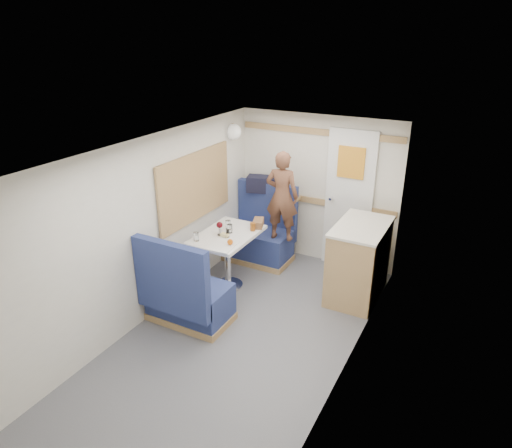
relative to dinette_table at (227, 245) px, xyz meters
The scene contains 28 objects.
floor 1.32m from the dinette_table, 56.98° to the right, with size 4.50×4.50×0.00m, color #515156.
ceiling 1.87m from the dinette_table, 56.98° to the right, with size 4.50×4.50×0.00m, color silver.
wall_back 1.47m from the dinette_table, 62.53° to the left, with size 2.20×0.02×2.00m, color silver.
wall_left 1.18m from the dinette_table, 114.23° to the right, with size 0.02×4.50×2.00m, color silver.
wall_right 2.06m from the dinette_table, 29.74° to the right, with size 0.02×4.50×2.00m, color silver.
oak_trim_low 1.42m from the dinette_table, 62.15° to the left, with size 2.15×0.02×0.08m, color olive.
oak_trim_high 1.85m from the dinette_table, 62.15° to the left, with size 2.15×0.02×0.08m, color olive.
side_window 0.81m from the dinette_table, behind, with size 0.04×1.30×0.72m, color #A5AA90.
rear_door 1.69m from the dinette_table, 47.92° to the left, with size 0.62×0.12×1.86m.
dinette_table is the anchor object (origin of this frame).
bench_far 0.90m from the dinette_table, 90.00° to the left, with size 0.90×0.59×1.05m.
bench_near 0.90m from the dinette_table, 90.00° to the right, with size 0.90×0.59×1.05m.
ledge 1.16m from the dinette_table, 90.00° to the left, with size 0.90×0.14×0.04m, color olive.
dome_light 1.51m from the dinette_table, 114.65° to the left, with size 0.20×0.20×0.20m, color white.
galley_counter 1.57m from the dinette_table, 20.54° to the left, with size 0.57×0.92×0.92m.
person 0.94m from the dinette_table, 62.37° to the left, with size 0.43×0.28×1.17m, color brown.
duffel_bag 1.21m from the dinette_table, 94.21° to the left, with size 0.45×0.22×0.22m, color black.
tray 0.38m from the dinette_table, 66.12° to the right, with size 0.26×0.34×0.02m, color white.
orange_fruit 0.39m from the dinette_table, 52.56° to the right, with size 0.06×0.06×0.06m, color orange.
cheese_block 0.22m from the dinette_table, 72.92° to the right, with size 0.09×0.06×0.03m, color #EAD387.
wine_glass 0.29m from the dinette_table, 131.56° to the right, with size 0.08×0.08×0.17m.
tumbler_left 0.44m from the dinette_table, 122.85° to the right, with size 0.06×0.06×0.10m, color white.
tumbler_mid 0.26m from the dinette_table, 116.33° to the left, with size 0.06×0.06×0.10m, color white.
tumbler_right 0.21m from the dinette_table, 77.80° to the left, with size 0.07×0.07×0.11m, color white.
beer_glass 0.38m from the dinette_table, 45.66° to the left, with size 0.06×0.06×0.10m, color brown.
pepper_grinder 0.22m from the dinette_table, 52.93° to the right, with size 0.04×0.04×0.10m, color black.
salt_grinder 0.22m from the dinette_table, 163.59° to the right, with size 0.04×0.04×0.09m, color silver.
bread_loaf 0.48m from the dinette_table, 59.04° to the left, with size 0.12×0.22×0.09m, color olive.
Camera 1 is at (1.99, -3.22, 2.97)m, focal length 32.00 mm.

